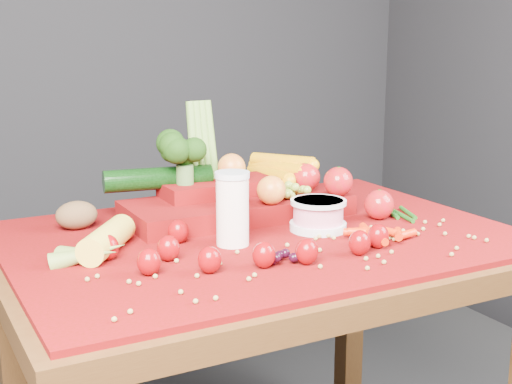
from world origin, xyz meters
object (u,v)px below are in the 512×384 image
milk_glass (232,206)px  produce_mound (241,191)px  table (260,281)px  yogurt_bowl (318,214)px

milk_glass → produce_mound: (0.12, 0.20, -0.02)m
table → yogurt_bowl: yogurt_bowl is taller
yogurt_bowl → milk_glass: bearing=-177.1°
yogurt_bowl → produce_mound: bearing=115.6°
table → milk_glass: size_ratio=7.28×
yogurt_bowl → produce_mound: (-0.09, 0.19, 0.02)m
produce_mound → milk_glass: bearing=-120.7°
yogurt_bowl → produce_mound: produce_mound is taller
yogurt_bowl → produce_mound: 0.21m
milk_glass → yogurt_bowl: size_ratio=1.22×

